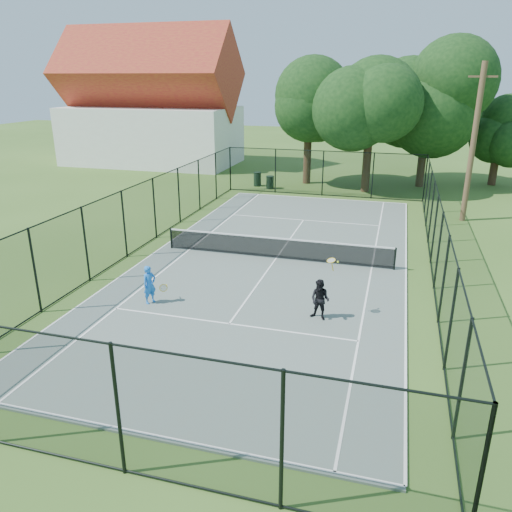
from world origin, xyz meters
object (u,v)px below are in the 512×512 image
(trash_bin_left, at_px, (257,179))
(utility_pole, at_px, (473,144))
(player_blue, at_px, (150,285))
(tennis_net, at_px, (276,247))
(trash_bin_right, at_px, (270,182))
(player_black, at_px, (320,300))

(trash_bin_left, distance_m, utility_pole, 15.17)
(player_blue, bearing_deg, trash_bin_left, 95.18)
(tennis_net, height_order, utility_pole, utility_pole)
(tennis_net, distance_m, player_blue, 6.47)
(trash_bin_right, xyz_separation_m, utility_pole, (12.41, -5.15, 3.76))
(tennis_net, relative_size, trash_bin_left, 9.93)
(trash_bin_left, relative_size, trash_bin_right, 1.13)
(trash_bin_left, relative_size, player_blue, 0.74)
(tennis_net, distance_m, trash_bin_right, 14.68)
(utility_pole, height_order, player_blue, utility_pole)
(player_blue, relative_size, player_black, 0.68)
(utility_pole, distance_m, player_blue, 19.04)
(trash_bin_right, distance_m, player_black, 20.50)
(tennis_net, xyz_separation_m, trash_bin_right, (-3.91, 14.15, -0.12))
(player_blue, height_order, player_black, player_black)
(tennis_net, distance_m, trash_bin_left, 15.61)
(trash_bin_right, height_order, player_black, player_black)
(player_black, bearing_deg, trash_bin_right, 108.92)
(player_blue, distance_m, player_black, 5.93)
(trash_bin_right, xyz_separation_m, player_black, (6.65, -19.39, 0.29))
(tennis_net, xyz_separation_m, utility_pole, (8.50, 9.00, 3.64))
(tennis_net, xyz_separation_m, player_blue, (-3.18, -5.63, 0.16))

